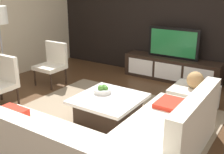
% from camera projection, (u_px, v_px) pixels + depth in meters
% --- Properties ---
extents(ground_plane, '(14.00, 14.00, 0.00)m').
position_uv_depth(ground_plane, '(110.00, 124.00, 4.20)').
color(ground_plane, '#4C301C').
extents(feature_wall_back, '(6.40, 0.12, 2.80)m').
position_uv_depth(feature_wall_back, '(180.00, 14.00, 5.89)').
color(feature_wall_back, black).
rests_on(feature_wall_back, ground).
extents(area_rug, '(3.08, 2.78, 0.01)m').
position_uv_depth(area_rug, '(105.00, 122.00, 4.25)').
color(area_rug, gray).
rests_on(area_rug, ground).
extents(media_console, '(2.10, 0.44, 0.50)m').
position_uv_depth(media_console, '(171.00, 69.00, 6.02)').
color(media_console, black).
rests_on(media_console, ground).
extents(television, '(1.11, 0.06, 0.65)m').
position_uv_depth(television, '(173.00, 43.00, 5.83)').
color(television, black).
rests_on(television, media_console).
extents(sectional_couch, '(2.35, 2.35, 0.81)m').
position_uv_depth(sectional_couch, '(105.00, 145.00, 3.16)').
color(sectional_couch, silver).
rests_on(sectional_couch, ground).
extents(coffee_table, '(0.96, 0.98, 0.38)m').
position_uv_depth(coffee_table, '(109.00, 108.00, 4.27)').
color(coffee_table, black).
rests_on(coffee_table, ground).
extents(accent_chair_near, '(0.55, 0.54, 0.87)m').
position_uv_depth(accent_chair_near, '(1.00, 79.00, 4.69)').
color(accent_chair_near, black).
rests_on(accent_chair_near, ground).
extents(ottoman, '(0.70, 0.70, 0.40)m').
position_uv_depth(ottoman, '(193.00, 99.00, 4.59)').
color(ottoman, silver).
rests_on(ottoman, ground).
extents(fruit_bowl, '(0.28, 0.28, 0.14)m').
position_uv_depth(fruit_bowl, '(103.00, 90.00, 4.36)').
color(fruit_bowl, silver).
rests_on(fruit_bowl, coffee_table).
extents(accent_chair_far, '(0.54, 0.51, 0.87)m').
position_uv_depth(accent_chair_far, '(53.00, 61.00, 5.74)').
color(accent_chair_far, black).
rests_on(accent_chair_far, ground).
extents(decorative_ball, '(0.28, 0.28, 0.28)m').
position_uv_depth(decorative_ball, '(195.00, 80.00, 4.48)').
color(decorative_ball, '#AD8451').
rests_on(decorative_ball, ottoman).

